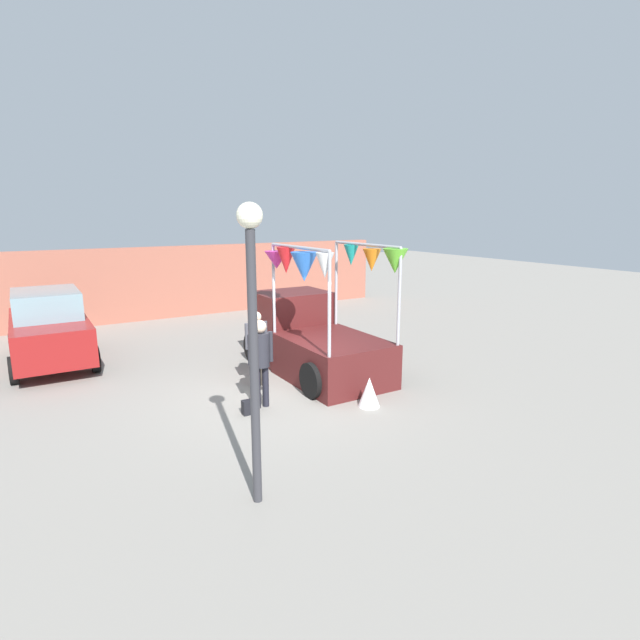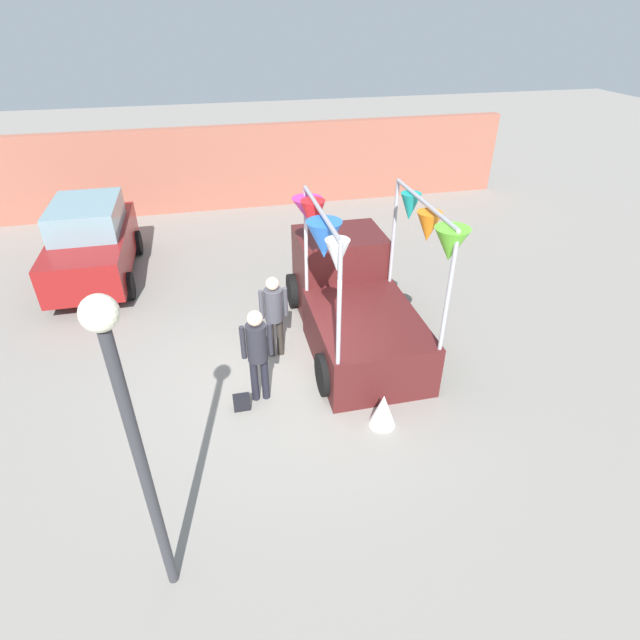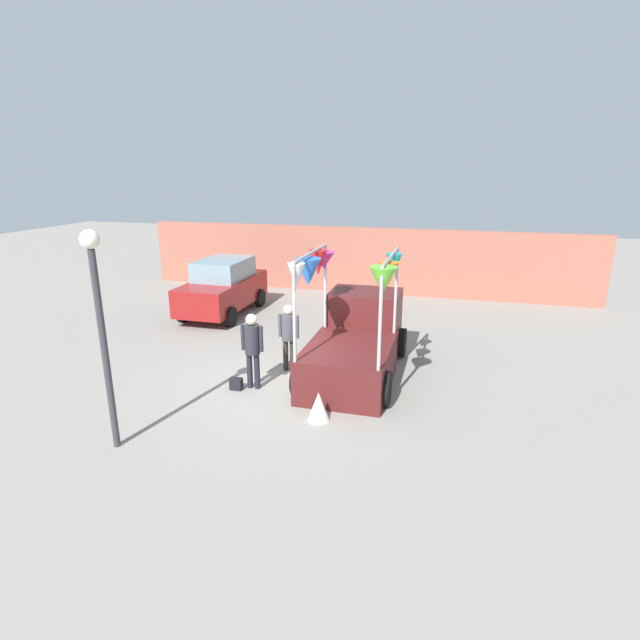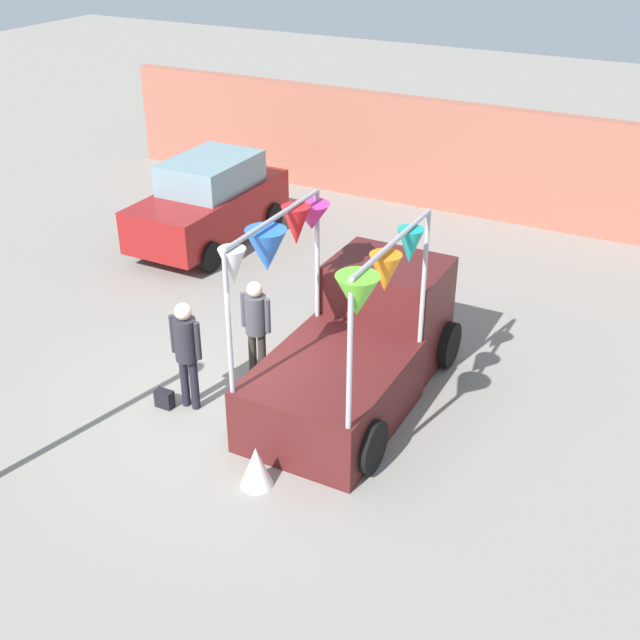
{
  "view_description": "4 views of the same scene",
  "coord_description": "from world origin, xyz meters",
  "views": [
    {
      "loc": [
        -4.43,
        -9.03,
        3.79
      ],
      "look_at": [
        1.18,
        0.23,
        1.46
      ],
      "focal_mm": 28.0,
      "sensor_mm": 36.0,
      "label": 1
    },
    {
      "loc": [
        -1.06,
        -7.1,
        5.85
      ],
      "look_at": [
        0.55,
        -0.1,
        1.25
      ],
      "focal_mm": 28.0,
      "sensor_mm": 36.0,
      "label": 2
    },
    {
      "loc": [
        3.67,
        -10.19,
        4.86
      ],
      "look_at": [
        0.85,
        0.12,
        1.58
      ],
      "focal_mm": 28.0,
      "sensor_mm": 36.0,
      "label": 3
    },
    {
      "loc": [
        5.89,
        -8.46,
        7.08
      ],
      "look_at": [
        1.11,
        0.58,
        1.44
      ],
      "focal_mm": 45.0,
      "sensor_mm": 36.0,
      "label": 4
    }
  ],
  "objects": [
    {
      "name": "parked_car",
      "position": [
        -3.93,
        5.0,
        0.94
      ],
      "size": [
        1.88,
        4.0,
        1.88
      ],
      "color": "maroon",
      "rests_on": "ground"
    },
    {
      "name": "brick_boundary_wall",
      "position": [
        0.0,
        9.33,
        1.3
      ],
      "size": [
        18.0,
        0.36,
        2.6
      ],
      "primitive_type": "cube",
      "color": "#9E5947",
      "rests_on": "ground"
    },
    {
      "name": "vendor_truck",
      "position": [
        1.48,
        1.19,
        0.9
      ],
      "size": [
        2.46,
        4.14,
        3.11
      ],
      "color": "#4C1919",
      "rests_on": "ground"
    },
    {
      "name": "folded_kite_bundle_white",
      "position": [
        1.27,
        -1.51,
        0.3
      ],
      "size": [
        0.46,
        0.46,
        0.6
      ],
      "primitive_type": "cone",
      "rotation": [
        0.0,
        0.0,
        1.53
      ],
      "color": "white",
      "rests_on": "ground"
    },
    {
      "name": "person_vendor",
      "position": [
        -0.13,
        0.78,
        1.02
      ],
      "size": [
        0.53,
        0.34,
        1.69
      ],
      "color": "#2D2823",
      "rests_on": "ground"
    },
    {
      "name": "person_customer",
      "position": [
        -0.58,
        -0.43,
        1.08
      ],
      "size": [
        0.53,
        0.34,
        1.77
      ],
      "color": "black",
      "rests_on": "ground"
    },
    {
      "name": "handbag",
      "position": [
        -0.93,
        -0.63,
        0.14
      ],
      "size": [
        0.28,
        0.16,
        0.28
      ],
      "primitive_type": "cube",
      "color": "black",
      "rests_on": "ground"
    },
    {
      "name": "ground_plane",
      "position": [
        0.0,
        0.0,
        0.0
      ],
      "size": [
        60.0,
        60.0,
        0.0
      ],
      "primitive_type": "plane",
      "color": "gray"
    },
    {
      "name": "street_lamp",
      "position": [
        -2.02,
        -3.43,
        2.56
      ],
      "size": [
        0.32,
        0.32,
        3.92
      ],
      "color": "#333338",
      "rests_on": "ground"
    }
  ]
}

